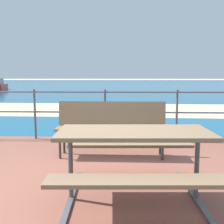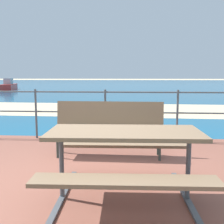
# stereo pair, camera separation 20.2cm
# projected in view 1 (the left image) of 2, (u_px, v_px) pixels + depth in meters

# --- Properties ---
(ground_plane) EXTENTS (240.00, 240.00, 0.00)m
(ground_plane) POSITION_uv_depth(u_px,v_px,m) (92.00, 191.00, 3.24)
(ground_plane) COLOR beige
(patio_paving) EXTENTS (6.40, 5.20, 0.06)m
(patio_paving) POSITION_uv_depth(u_px,v_px,m) (92.00, 189.00, 3.23)
(patio_paving) COLOR brown
(patio_paving) RESTS_ON ground
(sea_water) EXTENTS (90.00, 90.00, 0.01)m
(sea_water) POSITION_uv_depth(u_px,v_px,m) (121.00, 84.00, 42.84)
(sea_water) COLOR #145B84
(sea_water) RESTS_ON ground
(beach_strip) EXTENTS (54.11, 6.14, 0.01)m
(beach_strip) POSITION_uv_depth(u_px,v_px,m) (114.00, 109.00, 11.06)
(beach_strip) COLOR beige
(beach_strip) RESTS_ON ground
(picnic_table) EXTENTS (1.64, 1.54, 0.76)m
(picnic_table) POSITION_uv_depth(u_px,v_px,m) (134.00, 147.00, 2.81)
(picnic_table) COLOR #7A6047
(picnic_table) RESTS_ON patio_paving
(park_bench) EXTENTS (1.80, 0.43, 0.90)m
(park_bench) POSITION_uv_depth(u_px,v_px,m) (112.00, 122.00, 4.43)
(park_bench) COLOR #7A6047
(park_bench) RESTS_ON patio_paving
(railing_fence) EXTENTS (5.94, 0.04, 1.04)m
(railing_fence) POSITION_uv_depth(u_px,v_px,m) (105.00, 108.00, 5.53)
(railing_fence) COLOR #4C5156
(railing_fence) RESTS_ON patio_paving
(boat_near) EXTENTS (2.02, 4.49, 1.14)m
(boat_near) POSITION_uv_depth(u_px,v_px,m) (0.00, 86.00, 26.33)
(boat_near) COLOR red
(boat_near) RESTS_ON sea_water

